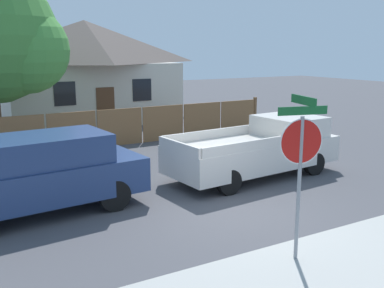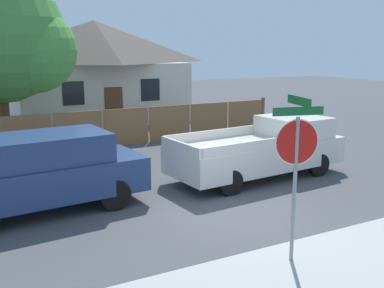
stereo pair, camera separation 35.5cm
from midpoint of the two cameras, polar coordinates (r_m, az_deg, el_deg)
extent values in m
plane|color=#47474C|center=(10.95, 4.04, -8.51)|extent=(80.00, 80.00, 0.00)
cube|color=#A3A39E|center=(8.47, 18.24, -15.55)|extent=(36.00, 3.20, 0.01)
cube|color=brown|center=(17.39, -21.72, 0.92)|extent=(1.86, 0.06, 1.48)
cube|color=brown|center=(17.75, -15.54, 1.55)|extent=(1.86, 0.06, 1.48)
cube|color=brown|center=(18.31, -9.67, 2.14)|extent=(1.86, 0.06, 1.48)
cube|color=brown|center=(19.06, -4.20, 2.66)|extent=(1.86, 0.06, 1.48)
cube|color=brown|center=(19.96, 0.83, 3.12)|extent=(1.86, 0.06, 1.48)
cube|color=brown|center=(21.00, 5.39, 3.52)|extent=(1.86, 0.06, 1.48)
cube|color=brown|center=(21.56, 7.50, 3.83)|extent=(0.12, 0.12, 1.58)
cube|color=beige|center=(24.95, -13.57, 6.45)|extent=(8.59, 5.80, 3.09)
pyramid|color=#514742|center=(24.85, -13.87, 12.52)|extent=(9.27, 6.26, 2.19)
cube|color=black|center=(21.62, -16.31, 6.14)|extent=(1.00, 0.04, 1.10)
cube|color=black|center=(22.84, -6.81, 6.83)|extent=(1.00, 0.04, 1.10)
cube|color=brown|center=(22.24, -11.35, 4.49)|extent=(0.90, 0.04, 2.00)
sphere|color=#478F3C|center=(18.30, -21.00, 11.08)|extent=(3.29, 3.29, 3.29)
cube|color=navy|center=(11.19, -19.70, -4.53)|extent=(5.05, 2.30, 0.84)
cube|color=navy|center=(10.98, -20.59, -0.84)|extent=(3.57, 2.02, 0.67)
cube|color=black|center=(11.47, -12.69, 0.17)|extent=(0.20, 1.66, 0.56)
cylinder|color=black|center=(12.51, -13.85, -4.36)|extent=(0.77, 0.22, 0.77)
cylinder|color=black|center=(11.03, -10.71, -6.44)|extent=(0.77, 0.22, 0.77)
cube|color=silver|center=(13.68, 7.08, -1.19)|extent=(5.63, 2.50, 0.79)
cube|color=silver|center=(14.57, 11.59, 2.30)|extent=(1.91, 2.02, 0.61)
cube|color=silver|center=(13.73, 1.56, 1.24)|extent=(3.44, 0.37, 0.28)
cube|color=silver|center=(12.26, 6.92, -0.17)|extent=(3.44, 0.37, 0.28)
cube|color=silver|center=(11.97, -2.55, -0.39)|extent=(0.25, 1.94, 0.28)
cylinder|color=black|center=(15.55, 9.49, -1.09)|extent=(0.70, 0.22, 0.70)
cylinder|color=black|center=(14.34, 14.56, -2.43)|extent=(0.70, 0.22, 0.70)
cylinder|color=black|center=(13.46, -0.97, -2.98)|extent=(0.70, 0.22, 0.70)
cylinder|color=black|center=(12.05, 3.87, -4.83)|extent=(0.70, 0.22, 0.70)
cylinder|color=gray|center=(8.35, 12.22, -5.69)|extent=(0.07, 0.07, 2.68)
cylinder|color=red|center=(8.12, 12.50, 0.31)|extent=(0.76, 0.22, 0.78)
cylinder|color=white|center=(8.12, 12.50, 0.31)|extent=(0.80, 0.22, 0.83)
cube|color=#19602D|center=(8.03, 12.68, 4.15)|extent=(0.92, 0.26, 0.15)
cube|color=#19602D|center=(8.01, 12.74, 5.42)|extent=(0.24, 0.83, 0.15)
camera|label=1|loc=(0.18, -90.95, -0.20)|focal=42.00mm
camera|label=2|loc=(0.18, 89.05, 0.20)|focal=42.00mm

